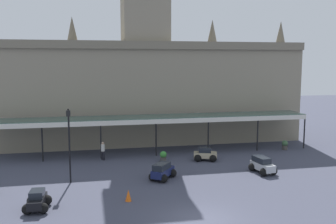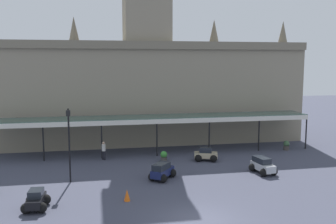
% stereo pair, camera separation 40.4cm
% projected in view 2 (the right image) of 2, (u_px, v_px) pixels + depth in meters
% --- Properties ---
extents(ground_plane, '(140.00, 140.00, 0.00)m').
position_uv_depth(ground_plane, '(200.00, 220.00, 21.33)').
color(ground_plane, '#3F4152').
extents(station_building, '(33.89, 6.74, 20.65)m').
position_uv_depth(station_building, '(147.00, 84.00, 41.74)').
color(station_building, gray).
rests_on(station_building, ground).
extents(entrance_canopy, '(30.86, 3.26, 3.56)m').
position_uv_depth(entrance_canopy, '(155.00, 118.00, 36.70)').
color(entrance_canopy, '#38564C').
rests_on(entrance_canopy, ground).
extents(car_silver_estate, '(1.80, 2.37, 1.27)m').
position_uv_depth(car_silver_estate, '(263.00, 166.00, 30.20)').
color(car_silver_estate, '#B2B5BA').
rests_on(car_silver_estate, ground).
extents(car_navy_estate, '(2.30, 2.42, 1.27)m').
position_uv_depth(car_navy_estate, '(162.00, 172.00, 28.66)').
color(car_navy_estate, '#19214C').
rests_on(car_navy_estate, ground).
extents(car_beige_sedan, '(2.21, 1.86, 1.19)m').
position_uv_depth(car_beige_sedan, '(206.00, 155.00, 34.03)').
color(car_beige_sedan, tan).
rests_on(car_beige_sedan, ground).
extents(car_black_sedan, '(1.59, 2.09, 1.19)m').
position_uv_depth(car_black_sedan, '(36.00, 201.00, 22.87)').
color(car_black_sedan, black).
rests_on(car_black_sedan, ground).
extents(pedestrian_crossing_forecourt, '(0.34, 0.34, 1.67)m').
position_uv_depth(pedestrian_crossing_forecourt, '(104.00, 150.00, 34.26)').
color(pedestrian_crossing_forecourt, black).
rests_on(pedestrian_crossing_forecourt, ground).
extents(victorian_lamppost, '(0.30, 0.30, 5.50)m').
position_uv_depth(victorian_lamppost, '(69.00, 137.00, 27.59)').
color(victorian_lamppost, black).
rests_on(victorian_lamppost, ground).
extents(traffic_cone, '(0.40, 0.40, 0.75)m').
position_uv_depth(traffic_cone, '(127.00, 195.00, 24.21)').
color(traffic_cone, orange).
rests_on(traffic_cone, ground).
extents(planter_forecourt_centre, '(0.60, 0.60, 0.96)m').
position_uv_depth(planter_forecourt_centre, '(164.00, 156.00, 33.67)').
color(planter_forecourt_centre, '#47423D').
rests_on(planter_forecourt_centre, ground).
extents(planter_near_kerb, '(0.60, 0.60, 0.96)m').
position_uv_depth(planter_near_kerb, '(286.00, 145.00, 38.12)').
color(planter_near_kerb, '#47423D').
rests_on(planter_near_kerb, ground).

